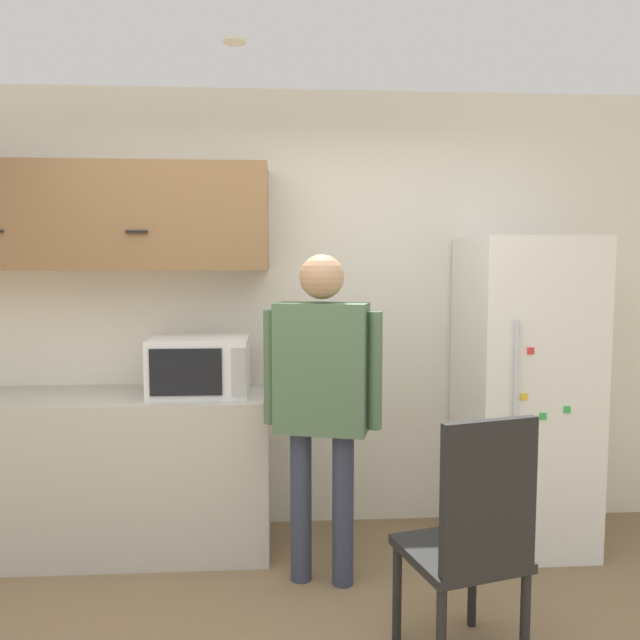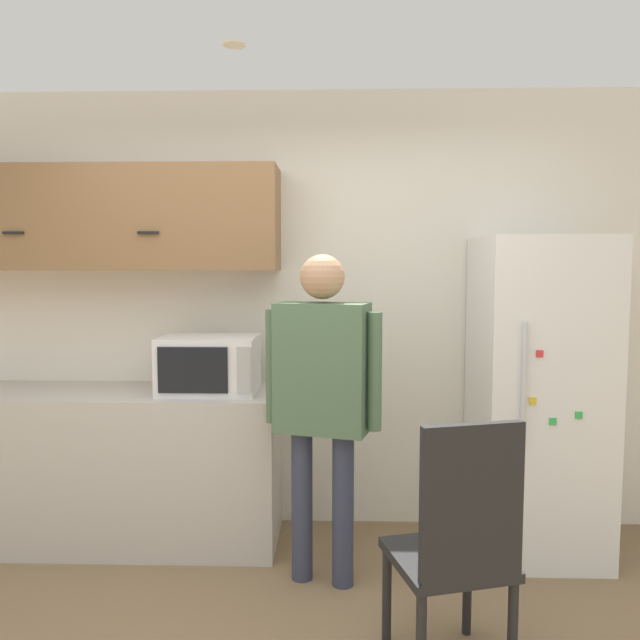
{
  "view_description": "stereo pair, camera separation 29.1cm",
  "coord_description": "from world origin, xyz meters",
  "px_view_note": "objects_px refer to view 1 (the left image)",
  "views": [
    {
      "loc": [
        0.05,
        -2.11,
        1.64
      ],
      "look_at": [
        0.26,
        0.97,
        1.37
      ],
      "focal_mm": 35.0,
      "sensor_mm": 36.0,
      "label": 1
    },
    {
      "loc": [
        0.35,
        -2.11,
        1.64
      ],
      "look_at": [
        0.26,
        0.97,
        1.37
      ],
      "focal_mm": 35.0,
      "sensor_mm": 36.0,
      "label": 2
    }
  ],
  "objects_px": {
    "refrigerator": "(523,392)",
    "chair": "(473,535)",
    "person": "(322,384)",
    "microwave": "(200,366)"
  },
  "relations": [
    {
      "from": "microwave",
      "to": "chair",
      "type": "xyz_separation_m",
      "value": [
        1.21,
        -1.2,
        -0.5
      ]
    },
    {
      "from": "chair",
      "to": "person",
      "type": "bearing_deg",
      "value": -69.45
    },
    {
      "from": "chair",
      "to": "microwave",
      "type": "bearing_deg",
      "value": -59.74
    },
    {
      "from": "microwave",
      "to": "chair",
      "type": "relative_size",
      "value": 0.52
    },
    {
      "from": "person",
      "to": "chair",
      "type": "relative_size",
      "value": 1.59
    },
    {
      "from": "person",
      "to": "chair",
      "type": "xyz_separation_m",
      "value": [
        0.55,
        -0.76,
        -0.47
      ]
    },
    {
      "from": "microwave",
      "to": "person",
      "type": "relative_size",
      "value": 0.32
    },
    {
      "from": "person",
      "to": "chair",
      "type": "bearing_deg",
      "value": -38.71
    },
    {
      "from": "refrigerator",
      "to": "chair",
      "type": "bearing_deg",
      "value": -119.47
    },
    {
      "from": "microwave",
      "to": "person",
      "type": "bearing_deg",
      "value": -33.14
    }
  ]
}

